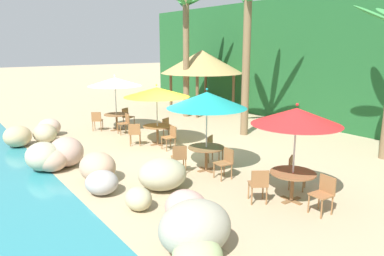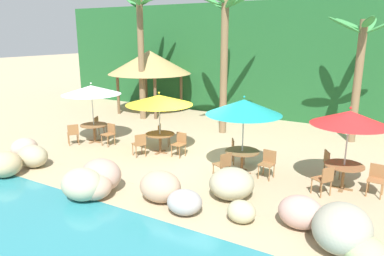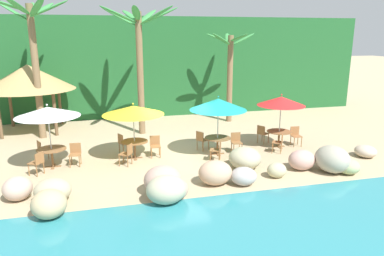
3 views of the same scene
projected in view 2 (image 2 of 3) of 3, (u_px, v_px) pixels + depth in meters
name	position (u px, v px, depth m)	size (l,w,h in m)	color
ground_plane	(196.00, 162.00, 12.75)	(120.00, 120.00, 0.00)	tan
terrace_deck	(196.00, 162.00, 12.75)	(18.00, 5.20, 0.01)	tan
foliage_backdrop	(280.00, 60.00, 19.49)	(28.00, 2.40, 6.00)	#1E5628
rock_seawall	(175.00, 193.00, 9.37)	(14.78, 3.39, 1.00)	tan
umbrella_white	(91.00, 90.00, 14.59)	(2.37, 2.37, 2.48)	silver
dining_table_white	(94.00, 128.00, 14.98)	(1.10, 1.10, 0.74)	brown
chair_white_seaward	(110.00, 133.00, 14.59)	(0.46, 0.47, 0.87)	olive
chair_white_inland	(99.00, 125.00, 15.84)	(0.56, 0.56, 0.87)	olive
chair_white_left	(73.00, 133.00, 14.58)	(0.59, 0.59, 0.87)	olive
umbrella_yellow	(159.00, 100.00, 13.26)	(2.48, 2.48, 2.33)	silver
dining_table_yellow	(160.00, 137.00, 13.62)	(1.10, 1.10, 0.74)	brown
chair_yellow_seaward	(180.00, 143.00, 13.26)	(0.44, 0.45, 0.87)	olive
chair_yellow_inland	(162.00, 134.00, 14.47)	(0.56, 0.56, 0.87)	olive
chair_yellow_left	(140.00, 143.00, 13.17)	(0.58, 0.58, 0.87)	olive
umbrella_teal	(244.00, 107.00, 11.25)	(2.38, 2.38, 2.52)	silver
dining_table_teal	(242.00, 155.00, 11.64)	(1.10, 1.10, 0.74)	brown
chair_teal_seaward	(268.00, 162.00, 11.26)	(0.45, 0.46, 0.87)	olive
chair_teal_inland	(236.00, 149.00, 12.49)	(0.58, 0.58, 0.87)	olive
chair_teal_left	(223.00, 164.00, 11.12)	(0.56, 0.56, 0.87)	olive
umbrella_red	(350.00, 118.00, 10.02)	(2.12, 2.12, 2.43)	silver
dining_table_red	(344.00, 169.00, 10.40)	(1.10, 1.10, 0.74)	brown
chair_red_seaward	(377.00, 178.00, 10.04)	(0.45, 0.45, 0.87)	olive
chair_red_inland	(330.00, 162.00, 11.25)	(0.58, 0.58, 0.87)	olive
chair_red_left	(324.00, 179.00, 9.97)	(0.59, 0.58, 0.87)	olive
palm_tree_nearest	(140.00, 31.00, 18.17)	(3.44, 3.45, 6.57)	brown
palm_tree_second	(225.00, 33.00, 15.50)	(3.82, 3.91, 6.30)	brown
palm_tree_third	(359.00, 61.00, 14.40)	(2.77, 2.85, 5.07)	brown
palapa_hut	(149.00, 62.00, 20.21)	(4.63, 4.63, 3.48)	brown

